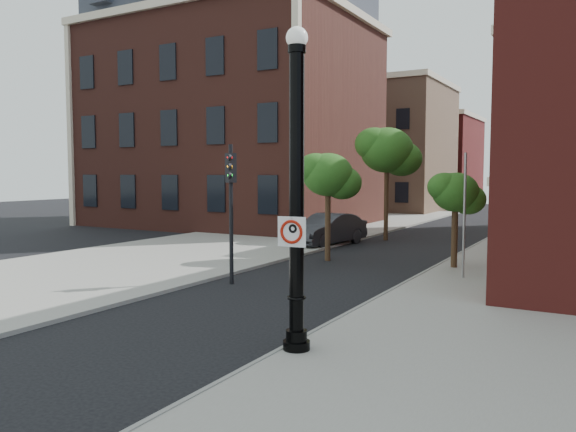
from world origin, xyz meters
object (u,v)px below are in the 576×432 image
Objects in this scene: traffic_signal_right at (496,182)px; traffic_signal_left at (231,190)px; parked_car at (328,229)px; lamppost at (297,207)px; no_parking_sign at (292,232)px.

traffic_signal_left is at bearing -139.89° from traffic_signal_right.
parked_car is 1.06× the size of traffic_signal_left.
lamppost reaches higher than traffic_signal_right.
parked_car is at bearing 107.23° from no_parking_sign.
traffic_signal_left is at bearing 128.39° from no_parking_sign.
traffic_signal_left is (-5.46, 5.36, 0.10)m from lamppost.
traffic_signal_right is (2.10, 10.25, 0.36)m from lamppost.
traffic_signal_right is (7.57, 4.88, 0.27)m from traffic_signal_left.
lamppost is 17.75m from parked_car.
lamppost is 0.51m from no_parking_sign.
parked_car is (-7.05, 16.29, -1.75)m from no_parking_sign.
traffic_signal_right is at bearing 55.88° from traffic_signal_left.
parked_car is 11.13m from traffic_signal_left.
lamppost is at bearing 78.26° from no_parking_sign.
parked_car is at bearing 113.67° from lamppost.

